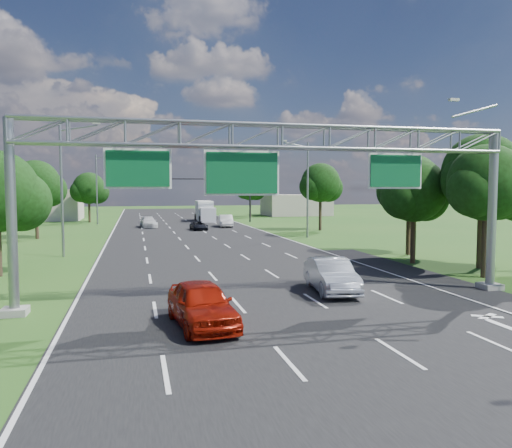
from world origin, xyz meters
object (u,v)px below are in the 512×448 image
object	(u,v)px
sign_gantry	(282,150)
red_coupe	(202,304)
traffic_signal	(227,189)
box_truck	(205,211)
silver_sedan	(331,275)

from	to	relation	value
sign_gantry	red_coupe	size ratio (longest dim) A/B	4.71
traffic_signal	box_truck	bearing A→B (deg)	124.83
traffic_signal	box_truck	xyz separation A→B (m)	(-2.90, 4.17, -3.64)
box_truck	silver_sedan	bearing A→B (deg)	-88.97
traffic_signal	red_coupe	xyz separation A→B (m)	(-11.26, -56.43, -4.32)
traffic_signal	sign_gantry	bearing A→B (deg)	-97.68
red_coupe	traffic_signal	bearing A→B (deg)	72.30
box_truck	sign_gantry	bearing A→B (deg)	-91.92
sign_gantry	box_truck	size ratio (longest dim) A/B	2.78
red_coupe	silver_sedan	size ratio (longest dim) A/B	0.98
silver_sedan	box_truck	bearing A→B (deg)	95.81
traffic_signal	red_coupe	world-z (taller)	traffic_signal
traffic_signal	silver_sedan	xyz separation A→B (m)	(-4.17, -51.72, -4.33)
sign_gantry	box_truck	distance (m)	57.58
sign_gantry	silver_sedan	xyz separation A→B (m)	(2.98, 1.28, -6.06)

